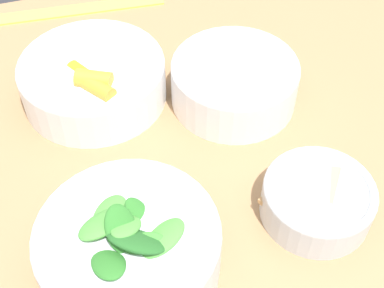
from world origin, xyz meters
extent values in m
cube|color=#99724C|center=(0.00, 0.00, 0.73)|extent=(0.99, 0.83, 0.03)
cube|color=olive|center=(0.43, 0.36, 0.36)|extent=(0.06, 0.06, 0.71)
cylinder|color=white|center=(-0.15, 0.14, 0.77)|extent=(0.19, 0.19, 0.06)
torus|color=white|center=(-0.15, 0.14, 0.80)|extent=(0.19, 0.19, 0.01)
cylinder|color=orange|center=(-0.11, 0.17, 0.78)|extent=(0.05, 0.03, 0.02)
cylinder|color=orange|center=(-0.16, 0.18, 0.79)|extent=(0.05, 0.04, 0.02)
cylinder|color=orange|center=(-0.12, 0.14, 0.79)|extent=(0.03, 0.05, 0.02)
cylinder|color=orange|center=(-0.16, 0.13, 0.79)|extent=(0.05, 0.06, 0.02)
cylinder|color=orange|center=(-0.14, 0.14, 0.78)|extent=(0.03, 0.06, 0.02)
cylinder|color=orange|center=(-0.15, 0.09, 0.80)|extent=(0.04, 0.05, 0.02)
cylinder|color=orange|center=(-0.15, 0.11, 0.81)|extent=(0.05, 0.04, 0.02)
cylinder|color=silver|center=(-0.17, -0.13, 0.77)|extent=(0.19, 0.19, 0.06)
torus|color=silver|center=(-0.17, -0.13, 0.81)|extent=(0.19, 0.19, 0.01)
ellipsoid|color=#4C933D|center=(-0.14, -0.14, 0.81)|extent=(0.07, 0.06, 0.02)
ellipsoid|color=#235B23|center=(-0.16, -0.14, 0.81)|extent=(0.07, 0.06, 0.04)
ellipsoid|color=#2D7028|center=(-0.15, -0.11, 0.81)|extent=(0.04, 0.05, 0.03)
ellipsoid|color=#4C933D|center=(-0.18, -0.10, 0.80)|extent=(0.07, 0.07, 0.02)
ellipsoid|color=#3D8433|center=(-0.20, -0.12, 0.80)|extent=(0.04, 0.05, 0.02)
ellipsoid|color=#2D7028|center=(-0.17, -0.13, 0.82)|extent=(0.03, 0.05, 0.04)
ellipsoid|color=#3D8433|center=(-0.19, -0.06, 0.78)|extent=(0.05, 0.05, 0.04)
ellipsoid|color=#4C933D|center=(-0.19, -0.11, 0.81)|extent=(0.06, 0.05, 0.03)
ellipsoid|color=#2D7028|center=(-0.19, -0.15, 0.81)|extent=(0.03, 0.05, 0.03)
ellipsoid|color=#4C933D|center=(-0.17, -0.13, 0.82)|extent=(0.05, 0.05, 0.02)
ellipsoid|color=#3D8433|center=(-0.16, -0.15, 0.81)|extent=(0.04, 0.03, 0.03)
cylinder|color=white|center=(0.03, 0.08, 0.77)|extent=(0.17, 0.17, 0.06)
torus|color=white|center=(0.03, 0.08, 0.80)|extent=(0.17, 0.17, 0.01)
cylinder|color=#9E6B4C|center=(0.03, 0.08, 0.76)|extent=(0.15, 0.15, 0.03)
ellipsoid|color=#A36B4C|center=(0.05, 0.05, 0.79)|extent=(0.01, 0.01, 0.01)
ellipsoid|color=#8E5B3D|center=(0.06, 0.09, 0.78)|extent=(0.01, 0.01, 0.01)
ellipsoid|color=#A36B4C|center=(0.02, 0.03, 0.79)|extent=(0.01, 0.01, 0.01)
ellipsoid|color=#AD7551|center=(0.01, 0.04, 0.79)|extent=(0.01, 0.01, 0.01)
ellipsoid|color=#A36B4C|center=(0.05, 0.04, 0.78)|extent=(0.01, 0.01, 0.01)
ellipsoid|color=#8E5B3D|center=(0.00, 0.04, 0.79)|extent=(0.01, 0.01, 0.01)
ellipsoid|color=#8E5B3D|center=(0.05, 0.05, 0.78)|extent=(0.01, 0.01, 0.01)
ellipsoid|color=#AD7551|center=(0.05, 0.02, 0.79)|extent=(0.01, 0.01, 0.01)
ellipsoid|color=#AD7551|center=(0.00, 0.03, 0.78)|extent=(0.01, 0.01, 0.01)
ellipsoid|color=#A36B4C|center=(0.00, 0.09, 0.79)|extent=(0.01, 0.01, 0.01)
ellipsoid|color=#AD7551|center=(0.07, 0.08, 0.79)|extent=(0.01, 0.01, 0.01)
ellipsoid|color=#A36B4C|center=(0.02, 0.14, 0.79)|extent=(0.01, 0.01, 0.01)
ellipsoid|color=#AD7551|center=(-0.01, 0.04, 0.78)|extent=(0.01, 0.01, 0.01)
ellipsoid|color=#AD7551|center=(0.05, 0.08, 0.78)|extent=(0.01, 0.01, 0.01)
cylinder|color=tan|center=(-0.01, 0.11, 0.79)|extent=(0.03, 0.03, 0.01)
cylinder|color=beige|center=(-0.03, 0.05, 0.79)|extent=(0.03, 0.03, 0.01)
cylinder|color=silver|center=(0.05, -0.12, 0.76)|extent=(0.12, 0.12, 0.04)
torus|color=silver|center=(0.05, -0.12, 0.78)|extent=(0.12, 0.12, 0.01)
cube|color=tan|center=(0.01, -0.12, 0.77)|extent=(0.07, 0.07, 0.02)
cube|color=tan|center=(0.06, -0.12, 0.77)|extent=(0.06, 0.06, 0.01)
cube|color=tan|center=(0.04, -0.11, 0.78)|extent=(0.08, 0.08, 0.02)
cube|color=#EADB4C|center=(-0.15, 0.36, 0.74)|extent=(0.29, 0.05, 0.00)
camera|label=1|loc=(-0.20, -0.41, 1.25)|focal=50.00mm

